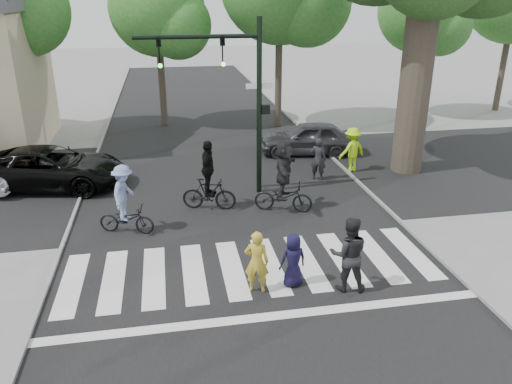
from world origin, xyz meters
TOP-DOWN VIEW (x-y plane):
  - ground at (0.00, 0.00)m, footprint 120.00×120.00m
  - road_stem at (0.00, 5.00)m, footprint 10.00×70.00m
  - road_cross at (0.00, 8.00)m, footprint 70.00×10.00m
  - curb_left at (-5.05, 5.00)m, footprint 0.10×70.00m
  - curb_right at (5.05, 5.00)m, footprint 0.10×70.00m
  - crosswalk at (0.00, 0.66)m, footprint 10.00×3.85m
  - traffic_signal at (0.35, 6.20)m, footprint 4.45×0.29m
  - bg_tree_2 at (-1.76, 16.62)m, footprint 5.04×4.80m
  - bg_tree_4 at (12.23, 16.12)m, footprint 4.83×4.60m
  - pedestrian_woman at (-0.06, -0.12)m, footprint 0.66×0.52m
  - pedestrian_child at (0.85, -0.01)m, footprint 0.73×0.54m
  - pedestrian_adult at (2.10, -0.42)m, footprint 1.05×0.90m
  - cyclist_left at (-3.28, 3.68)m, footprint 1.77×1.23m
  - cyclist_mid at (-0.70, 5.00)m, footprint 1.85×1.17m
  - cyclist_right at (1.66, 4.40)m, footprint 2.01×1.85m
  - car_suv at (-6.22, 8.05)m, footprint 5.74×3.39m
  - car_grey at (4.20, 10.35)m, footprint 4.48×2.41m
  - bystander_hivis at (5.26, 7.77)m, footprint 1.30×0.98m
  - bystander_dark at (3.65, 7.07)m, footprint 0.71×0.63m

SIDE VIEW (x-z plane):
  - ground at x=0.00m, z-range 0.00..0.00m
  - road_stem at x=0.00m, z-range 0.00..0.01m
  - road_cross at x=0.00m, z-range 0.00..0.01m
  - crosswalk at x=0.00m, z-range 0.00..0.01m
  - curb_left at x=-5.05m, z-range 0.00..0.10m
  - curb_right at x=5.05m, z-range 0.00..0.10m
  - pedestrian_child at x=0.85m, z-range 0.00..1.36m
  - car_grey at x=4.20m, z-range 0.00..1.45m
  - car_suv at x=-6.22m, z-range 0.00..1.50m
  - pedestrian_woman at x=-0.06m, z-range 0.00..1.59m
  - bystander_dark at x=3.65m, z-range 0.00..1.65m
  - bystander_hivis at x=5.26m, z-range 0.00..1.79m
  - cyclist_left at x=-3.28m, z-range -0.14..1.98m
  - pedestrian_adult at x=2.10m, z-range 0.00..1.88m
  - cyclist_mid at x=-0.70m, z-range -0.21..2.12m
  - cyclist_right at x=1.66m, z-range -0.13..2.27m
  - traffic_signal at x=0.35m, z-range 0.90..6.90m
  - bg_tree_4 at x=12.23m, z-range 1.56..9.71m
  - bg_tree_2 at x=-1.76m, z-range 1.58..9.98m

